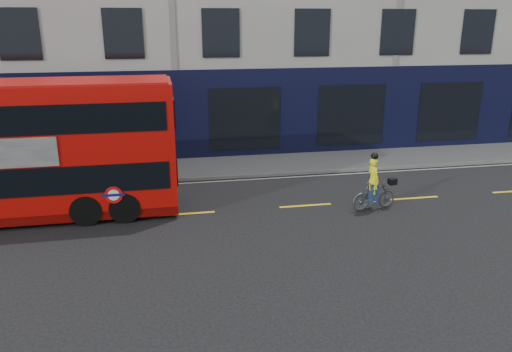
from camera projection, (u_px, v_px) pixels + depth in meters
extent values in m
plane|color=black|center=(190.00, 232.00, 14.83)|extent=(120.00, 120.00, 0.00)
cube|color=slate|center=(180.00, 169.00, 20.91)|extent=(60.00, 3.00, 0.12)
cube|color=slate|center=(182.00, 180.00, 19.50)|extent=(60.00, 0.12, 0.13)
cube|color=black|center=(177.00, 117.00, 21.71)|extent=(50.00, 0.08, 4.00)
cube|color=silver|center=(182.00, 183.00, 19.24)|extent=(58.00, 0.10, 0.01)
cube|color=#5E0503|center=(9.00, 209.00, 15.84)|extent=(10.60, 2.47, 0.29)
cube|color=black|center=(3.00, 173.00, 15.48)|extent=(10.18, 2.55, 0.87)
cube|color=black|center=(176.00, 164.00, 16.47)|extent=(0.06, 2.16, 0.87)
cube|color=black|center=(173.00, 109.00, 15.92)|extent=(0.06, 2.16, 0.87)
cylinder|color=red|center=(114.00, 195.00, 15.11)|extent=(0.54, 0.03, 0.54)
cylinder|color=white|center=(114.00, 195.00, 15.11)|extent=(0.35, 0.02, 0.35)
cube|color=#0C1459|center=(114.00, 195.00, 15.10)|extent=(0.67, 0.03, 0.09)
cylinder|color=black|center=(127.00, 196.00, 16.46)|extent=(0.99, 2.46, 0.96)
cylinder|color=black|center=(90.00, 198.00, 16.25)|extent=(0.99, 2.46, 0.96)
imported|color=#4A4D50|center=(374.00, 195.00, 16.51)|extent=(1.66, 0.72, 0.97)
imported|color=yellow|center=(373.00, 179.00, 16.31)|extent=(0.43, 0.58, 1.44)
cube|color=black|center=(392.00, 181.00, 16.61)|extent=(0.29, 0.24, 0.20)
cube|color=navy|center=(372.00, 192.00, 16.44)|extent=(0.33, 0.39, 0.65)
sphere|color=black|center=(375.00, 156.00, 16.07)|extent=(0.24, 0.24, 0.24)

